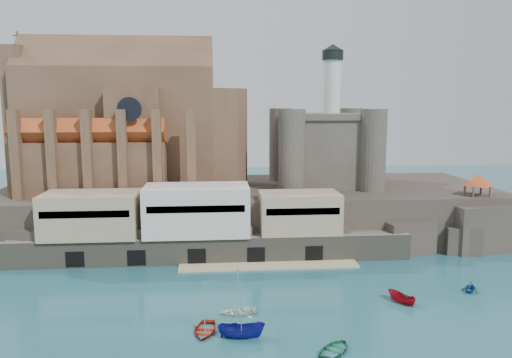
{
  "coord_description": "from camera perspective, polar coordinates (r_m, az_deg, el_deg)",
  "views": [
    {
      "loc": [
        -6.75,
        -61.96,
        27.0
      ],
      "look_at": [
        1.02,
        32.0,
        12.74
      ],
      "focal_mm": 35.0,
      "sensor_mm": 36.0,
      "label": 1
    }
  ],
  "objects": [
    {
      "name": "castle_keep",
      "position": [
        105.89,
        7.76,
        3.82
      ],
      "size": [
        21.2,
        21.2,
        29.3
      ],
      "color": "#443D35",
      "rests_on": "promontory"
    },
    {
      "name": "pavilion",
      "position": [
        101.57,
        24.02,
        -0.23
      ],
      "size": [
        6.4,
        6.4,
        5.4
      ],
      "color": "brown",
      "rests_on": "rock_outcrop"
    },
    {
      "name": "ground",
      "position": [
        67.92,
        1.42,
        -14.83
      ],
      "size": [
        300.0,
        300.0,
        0.0
      ],
      "primitive_type": "plane",
      "color": "#1B515C",
      "rests_on": "ground"
    },
    {
      "name": "rock_outcrop",
      "position": [
        103.02,
        23.76,
        -5.03
      ],
      "size": [
        14.5,
        10.5,
        8.7
      ],
      "color": "#2C2521",
      "rests_on": "ground"
    },
    {
      "name": "boat_3",
      "position": [
        58.8,
        9.06,
        -18.85
      ],
      "size": [
        3.5,
        3.23,
        5.18
      ],
      "primitive_type": "imported",
      "rotation": [
        0.0,
        0.0,
        2.43
      ],
      "color": "#1D6C46",
      "rests_on": "ground"
    },
    {
      "name": "church",
      "position": [
        105.37,
        -14.29,
        5.69
      ],
      "size": [
        47.0,
        25.93,
        30.51
      ],
      "color": "brown",
      "rests_on": "promontory"
    },
    {
      "name": "boat_0",
      "position": [
        62.6,
        -5.88,
        -17.0
      ],
      "size": [
        3.97,
        1.69,
        5.38
      ],
      "primitive_type": "imported",
      "rotation": [
        0.0,
        0.0,
        6.13
      ],
      "color": "#AA1D0C",
      "rests_on": "ground"
    },
    {
      "name": "boat_6",
      "position": [
        67.22,
        -2.07,
        -15.09
      ],
      "size": [
        1.4,
        3.68,
        5.03
      ],
      "primitive_type": "imported",
      "rotation": [
        0.0,
        0.0,
        4.81
      ],
      "color": "silver",
      "rests_on": "ground"
    },
    {
      "name": "boat_7",
      "position": [
        80.58,
        23.25,
        -11.7
      ],
      "size": [
        3.35,
        3.18,
        3.34
      ],
      "primitive_type": "imported",
      "rotation": [
        0.0,
        0.0,
        5.61
      ],
      "color": "navy",
      "rests_on": "ground"
    },
    {
      "name": "boat_5",
      "position": [
        73.17,
        16.25,
        -13.41
      ],
      "size": [
        2.33,
        2.35,
        4.47
      ],
      "primitive_type": "imported",
      "rotation": [
        0.0,
        0.0,
        3.69
      ],
      "color": "#9A0813",
      "rests_on": "ground"
    },
    {
      "name": "boat_2",
      "position": [
        61.04,
        -1.68,
        -17.65
      ],
      "size": [
        2.31,
        2.26,
        5.54
      ],
      "primitive_type": "imported",
      "rotation": [
        0.0,
        0.0,
        1.49
      ],
      "color": "navy",
      "rests_on": "ground"
    },
    {
      "name": "promontory",
      "position": [
        103.91,
        -1.0,
        -3.67
      ],
      "size": [
        100.0,
        36.0,
        10.0
      ],
      "color": "#2C2521",
      "rests_on": "ground"
    },
    {
      "name": "quay",
      "position": [
        87.64,
        -6.86,
        -5.28
      ],
      "size": [
        70.0,
        12.0,
        13.05
      ],
      "color": "#6C6656",
      "rests_on": "ground"
    }
  ]
}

